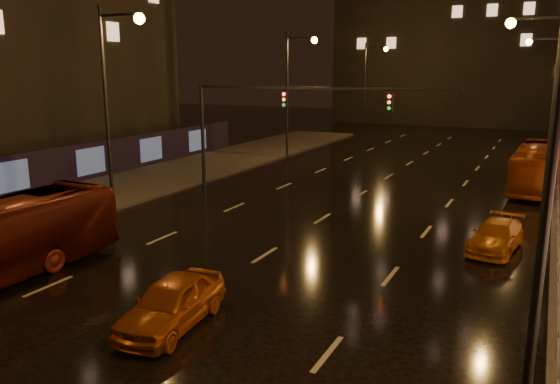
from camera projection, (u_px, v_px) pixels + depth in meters
ground at (350, 201)px, 30.04m from camera, size 140.00×140.00×0.00m
sidewalk_left at (99, 194)px, 31.50m from camera, size 7.00×70.00×0.15m
hoarding_left at (8, 177)px, 30.23m from camera, size 0.30×46.00×2.50m
traffic_signal at (268, 112)px, 31.20m from camera, size 15.31×0.32×6.20m
streetlight_right at (511, 109)px, 9.03m from camera, size 2.64×0.50×10.00m
railing_right at (558, 215)px, 23.67m from camera, size 0.05×56.00×1.00m
bus_curb at (536, 167)px, 32.92m from camera, size 2.66×9.79×2.70m
taxi_near at (172, 303)px, 15.25m from camera, size 2.05×4.24×1.39m
taxi_far at (496, 236)px, 21.79m from camera, size 2.13×4.19×1.16m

